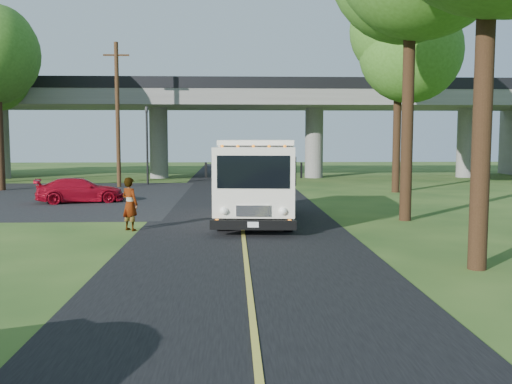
{
  "coord_description": "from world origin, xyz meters",
  "views": [
    {
      "loc": [
        -0.33,
        -12.17,
        3.15
      ],
      "look_at": [
        0.33,
        3.87,
        1.6
      ],
      "focal_mm": 40.0,
      "sensor_mm": 36.0,
      "label": 1
    }
  ],
  "objects": [
    {
      "name": "parking_lot",
      "position": [
        -11.0,
        18.0,
        0.01
      ],
      "size": [
        16.0,
        18.0,
        0.01
      ],
      "primitive_type": "cube",
      "color": "black",
      "rests_on": "ground"
    },
    {
      "name": "pedestrian",
      "position": [
        -3.8,
        7.05,
        0.9
      ],
      "size": [
        0.79,
        0.74,
        1.81
      ],
      "primitive_type": "imported",
      "rotation": [
        0.0,
        0.0,
        2.5
      ],
      "color": "gray",
      "rests_on": "ground"
    },
    {
      "name": "step_van",
      "position": [
        0.6,
        8.98,
        1.65
      ],
      "size": [
        3.26,
        7.44,
        3.04
      ],
      "rotation": [
        0.0,
        0.0,
        -0.08
      ],
      "color": "silver",
      "rests_on": "ground"
    },
    {
      "name": "road",
      "position": [
        0.0,
        10.0,
        0.01
      ],
      "size": [
        7.0,
        90.0,
        0.02
      ],
      "primitive_type": "cube",
      "color": "black",
      "rests_on": "ground"
    },
    {
      "name": "lane_line",
      "position": [
        0.0,
        10.0,
        0.03
      ],
      "size": [
        0.12,
        90.0,
        0.01
      ],
      "primitive_type": "cube",
      "color": "gold",
      "rests_on": "road"
    },
    {
      "name": "ground",
      "position": [
        0.0,
        0.0,
        0.0
      ],
      "size": [
        120.0,
        120.0,
        0.0
      ],
      "primitive_type": "plane",
      "color": "#264619",
      "rests_on": "ground"
    },
    {
      "name": "utility_pole",
      "position": [
        -7.5,
        24.0,
        4.59
      ],
      "size": [
        1.6,
        0.26,
        9.0
      ],
      "color": "#472D19",
      "rests_on": "ground"
    },
    {
      "name": "traffic_signal",
      "position": [
        -6.0,
        26.0,
        3.2
      ],
      "size": [
        0.18,
        0.22,
        5.2
      ],
      "color": "black",
      "rests_on": "ground"
    },
    {
      "name": "overpass",
      "position": [
        0.0,
        32.0,
        4.56
      ],
      "size": [
        54.0,
        10.0,
        7.3
      ],
      "color": "slate",
      "rests_on": "ground"
    },
    {
      "name": "red_sedan",
      "position": [
        -7.69,
        15.49,
        0.6
      ],
      "size": [
        4.41,
        2.69,
        1.2
      ],
      "primitive_type": "imported",
      "rotation": [
        0.0,
        0.0,
        1.83
      ],
      "color": "#AC0A1D",
      "rests_on": "ground"
    },
    {
      "name": "tree_right_far",
      "position": [
        9.21,
        19.84,
        8.3
      ],
      "size": [
        5.77,
        5.67,
        10.99
      ],
      "color": "#382314",
      "rests_on": "ground"
    }
  ]
}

